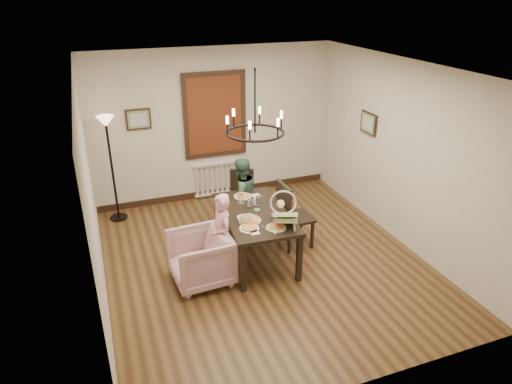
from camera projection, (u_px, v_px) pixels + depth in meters
room_shell at (255, 164)px, 6.53m from camera, size 4.51×5.00×2.81m
dining_table at (255, 217)px, 6.61m from camera, size 1.00×1.67×0.76m
chair_far at (242, 198)px, 7.72m from camera, size 0.51×0.51×0.92m
chair_right at (296, 214)px, 7.00m from camera, size 0.49×0.49×1.08m
armchair at (201, 258)px, 6.19m from camera, size 0.84×0.82×0.72m
elderly_woman at (222, 242)px, 6.31m from camera, size 0.28×0.39×1.01m
seated_man at (241, 201)px, 7.43m from camera, size 0.60×0.52×1.05m
baby_bouncer at (284, 214)px, 6.16m from camera, size 0.54×0.62×0.34m
salad_bowl at (246, 219)px, 6.31m from camera, size 0.28×0.28×0.07m
pizza_platter at (250, 220)px, 6.31m from camera, size 0.32×0.32×0.04m
drinking_glass at (250, 203)px, 6.66m from camera, size 0.08×0.08×0.15m
window_blinds at (215, 115)px, 8.23m from camera, size 1.00×0.03×1.40m
radiator at (217, 178)px, 8.77m from camera, size 0.92×0.12×0.62m
picture_back at (138, 119)px, 7.79m from camera, size 0.42×0.03×0.36m
picture_right at (368, 123)px, 7.58m from camera, size 0.03×0.42×0.36m
floor_lamp at (112, 171)px, 7.66m from camera, size 0.30×0.30×1.80m
chandelier at (255, 133)px, 6.08m from camera, size 0.80×0.80×0.04m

